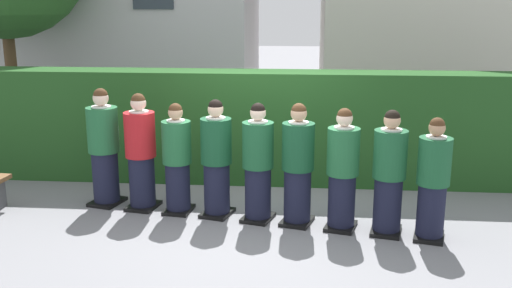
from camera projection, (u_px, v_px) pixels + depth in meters
ground_plane at (256, 219)px, 7.90m from camera, size 60.00×60.00×0.00m
student_front_row_0 at (104, 150)px, 8.32m from camera, size 0.51×0.58×1.69m
student_in_red_blazer at (141, 154)px, 8.15m from camera, size 0.47×0.56×1.65m
student_front_row_2 at (177, 161)px, 8.01m from camera, size 0.41×0.51×1.54m
student_front_row_3 at (216, 161)px, 7.88m from camera, size 0.48×0.56×1.61m
student_front_row_4 at (258, 165)px, 7.71m from camera, size 0.48×0.54×1.60m
student_front_row_5 at (298, 167)px, 7.58m from camera, size 0.49×0.56×1.62m
student_front_row_6 at (343, 172)px, 7.42m from camera, size 0.47×0.53×1.58m
student_front_row_7 at (389, 176)px, 7.26m from camera, size 0.46×0.52×1.59m
student_front_row_8 at (433, 182)px, 7.10m from camera, size 0.45×0.51×1.53m
hedge at (265, 127)px, 9.38m from camera, size 12.61×0.70×1.79m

